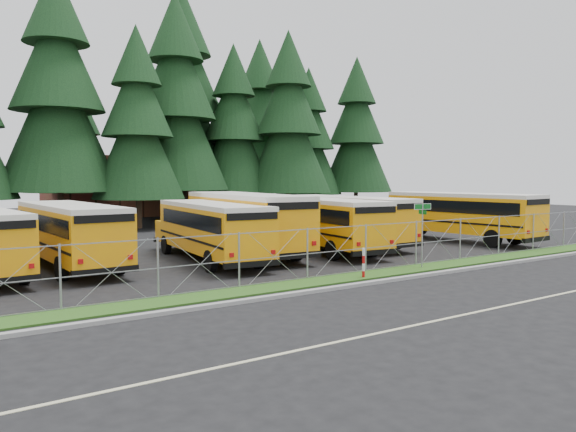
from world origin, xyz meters
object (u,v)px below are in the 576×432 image
object	(u,v)px
bus_3	(209,232)
bus_east	(456,217)
bus_6	(342,221)
street_sign	(422,222)
bus_5	(320,225)
striped_bollard	(364,263)
bus_4	(242,224)
bus_1	(68,236)

from	to	relation	value
bus_3	bus_east	distance (m)	16.27
bus_6	street_sign	xyz separation A→B (m)	(-2.41, -8.18, 0.62)
bus_6	bus_east	bearing A→B (deg)	-16.71
bus_5	striped_bollard	world-z (taller)	bus_5
bus_4	bus_5	bearing A→B (deg)	-14.07
bus_6	street_sign	size ratio (longest dim) A/B	3.83
bus_6	striped_bollard	size ratio (longest dim) A/B	8.98
bus_1	bus_5	world-z (taller)	bus_5
bus_1	street_sign	xyz separation A→B (m)	(12.49, -8.82, 0.64)
bus_east	bus_5	bearing A→B (deg)	171.01
bus_4	bus_east	size ratio (longest dim) A/B	1.05
bus_1	bus_5	bearing A→B (deg)	-10.61
bus_6	bus_3	bearing A→B (deg)	-173.28
bus_3	bus_6	size ratio (longest dim) A/B	0.97
bus_3	striped_bollard	distance (m)	8.06
bus_4	street_sign	size ratio (longest dim) A/B	4.21
bus_6	bus_1	bearing A→B (deg)	177.49
bus_6	street_sign	distance (m)	8.55
bus_east	striped_bollard	xyz separation A→B (m)	(-13.35, -6.38, -0.88)
bus_1	bus_6	bearing A→B (deg)	-4.45
bus_4	bus_5	world-z (taller)	bus_4
bus_east	striped_bollard	world-z (taller)	bus_east
bus_5	bus_4	bearing A→B (deg)	166.74
bus_6	bus_east	xyz separation A→B (m)	(7.25, -2.17, 0.07)
bus_4	bus_5	distance (m)	4.15
bus_1	bus_3	size ratio (longest dim) A/B	1.01
street_sign	striped_bollard	xyz separation A→B (m)	(-3.69, -0.37, -1.43)
bus_1	bus_6	xyz separation A→B (m)	(14.90, -0.64, 0.02)
bus_4	bus_5	size ratio (longest dim) A/B	1.10
bus_1	bus_6	world-z (taller)	bus_6
bus_5	street_sign	world-z (taller)	street_sign
bus_5	bus_6	xyz separation A→B (m)	(2.60, 1.22, 0.01)
bus_3	street_sign	world-z (taller)	street_sign
bus_1	street_sign	size ratio (longest dim) A/B	3.78
bus_1	striped_bollard	world-z (taller)	bus_1
bus_3	bus_4	xyz separation A→B (m)	(2.50, 1.27, 0.17)
bus_east	street_sign	world-z (taller)	bus_east
bus_1	bus_east	world-z (taller)	bus_east
bus_4	bus_6	size ratio (longest dim) A/B	1.10
street_sign	striped_bollard	bearing A→B (deg)	-174.22
street_sign	striped_bollard	distance (m)	3.98
bus_5	bus_6	size ratio (longest dim) A/B	0.99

